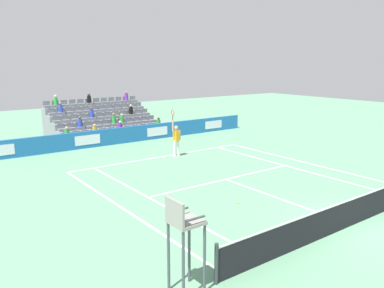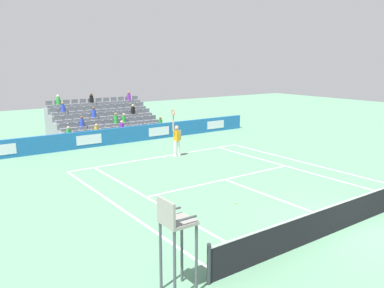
% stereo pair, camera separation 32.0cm
% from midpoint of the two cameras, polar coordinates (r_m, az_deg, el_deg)
% --- Properties ---
extents(ground_plane, '(80.00, 80.00, 0.00)m').
position_cam_midpoint_polar(ground_plane, '(14.27, 21.77, -10.89)').
color(ground_plane, '#669E77').
extents(line_baseline, '(10.97, 0.10, 0.01)m').
position_cam_midpoint_polar(line_baseline, '(22.46, -4.78, -1.83)').
color(line_baseline, white).
rests_on(line_baseline, ground).
extents(line_service, '(8.23, 0.10, 0.01)m').
position_cam_midpoint_polar(line_service, '(18.18, 4.41, -5.14)').
color(line_service, white).
rests_on(line_service, ground).
extents(line_centre_service, '(0.10, 6.40, 0.01)m').
position_cam_midpoint_polar(line_centre_service, '(16.03, 11.98, -7.75)').
color(line_centre_service, white).
rests_on(line_centre_service, ground).
extents(line_singles_sideline_left, '(0.10, 11.89, 0.01)m').
position_cam_midpoint_polar(line_singles_sideline_left, '(15.54, -6.14, -8.18)').
color(line_singles_sideline_left, white).
rests_on(line_singles_sideline_left, ground).
extents(line_singles_sideline_right, '(0.10, 11.89, 0.01)m').
position_cam_midpoint_polar(line_singles_sideline_right, '(20.73, 13.90, -3.32)').
color(line_singles_sideline_right, white).
rests_on(line_singles_sideline_right, ground).
extents(line_doubles_sideline_left, '(0.10, 11.89, 0.01)m').
position_cam_midpoint_polar(line_doubles_sideline_left, '(14.95, -10.72, -9.16)').
color(line_doubles_sideline_left, white).
rests_on(line_doubles_sideline_left, ground).
extents(line_doubles_sideline_right, '(0.10, 11.89, 0.01)m').
position_cam_midpoint_polar(line_doubles_sideline_right, '(21.77, 16.21, -2.72)').
color(line_doubles_sideline_right, white).
rests_on(line_doubles_sideline_right, ground).
extents(line_centre_mark, '(0.10, 0.20, 0.01)m').
position_cam_midpoint_polar(line_centre_mark, '(22.38, -4.65, -1.88)').
color(line_centre_mark, white).
rests_on(line_centre_mark, ground).
extents(sponsor_barrier, '(20.39, 0.22, 1.07)m').
position_cam_midpoint_polar(sponsor_barrier, '(26.42, -10.24, 1.28)').
color(sponsor_barrier, '#1E66AD').
rests_on(sponsor_barrier, ground).
extents(tennis_net, '(11.97, 0.10, 1.07)m').
position_cam_midpoint_polar(tennis_net, '(14.10, 21.93, -9.04)').
color(tennis_net, '#33383D').
rests_on(tennis_net, ground).
extents(tennis_player, '(0.53, 0.36, 2.85)m').
position_cam_midpoint_polar(tennis_player, '(22.29, -2.75, 0.69)').
color(tennis_player, white).
rests_on(tennis_player, ground).
extents(umpire_chair, '(0.70, 0.70, 2.34)m').
position_cam_midpoint_polar(umpire_chair, '(9.15, -2.26, -12.66)').
color(umpire_chair, '#474C54').
rests_on(umpire_chair, ground).
extents(stadium_stand, '(7.44, 4.75, 3.03)m').
position_cam_midpoint_polar(stadium_stand, '(29.57, -13.34, 2.83)').
color(stadium_stand, gray).
rests_on(stadium_stand, ground).
extents(loose_tennis_ball, '(0.07, 0.07, 0.07)m').
position_cam_midpoint_polar(loose_tennis_ball, '(15.22, 6.09, -8.49)').
color(loose_tennis_ball, '#D1E533').
rests_on(loose_tennis_ball, ground).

